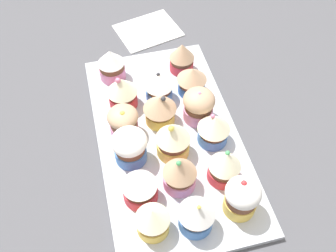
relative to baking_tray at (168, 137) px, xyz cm
name	(u,v)px	position (x,y,z in cm)	size (l,w,h in cm)	color
ground_plane	(168,143)	(0.00, 0.00, -2.10)	(180.00, 180.00, 3.00)	#4C4C51
baking_tray	(168,137)	(0.00, 0.00, 0.00)	(48.33, 26.92, 1.20)	silver
cupcake_0	(242,197)	(-17.58, -7.94, 4.55)	(5.91, 5.91, 7.94)	#EFC651
cupcake_1	(225,166)	(-11.20, -7.25, 4.29)	(5.66, 5.66, 7.54)	#D1333D
cupcake_2	(214,128)	(-2.99, -7.98, 4.18)	(6.13, 6.13, 7.16)	#477AC6
cupcake_3	(199,105)	(3.06, -6.88, 4.26)	(6.25, 6.25, 7.37)	pink
cupcake_4	(192,80)	(10.18, -7.57, 3.97)	(6.20, 6.20, 6.39)	#477AC6
cupcake_5	(182,57)	(17.11, -7.30, 4.21)	(5.47, 5.47, 7.05)	#D1333D
cupcake_6	(194,215)	(-18.62, 0.42, 4.51)	(5.97, 5.97, 7.76)	#477AC6
cupcake_7	(180,172)	(-10.77, 0.62, 4.54)	(5.88, 5.88, 8.02)	pink
cupcake_8	(172,139)	(-3.83, 0.12, 4.70)	(6.30, 6.30, 8.37)	#EFC651
cupcake_9	(160,109)	(4.00, 0.62, 4.24)	(6.50, 6.50, 7.19)	#EFC651
cupcake_10	(159,86)	(10.04, -0.57, 4.08)	(5.95, 5.95, 6.91)	#477AC6
cupcake_11	(153,220)	(-17.67, 6.86, 4.03)	(5.65, 5.65, 6.64)	#EFC651
cupcake_12	(140,187)	(-11.54, 7.67, 4.09)	(5.98, 5.98, 6.94)	#D1333D
cupcake_13	(130,146)	(-3.34, 7.83, 4.34)	(6.46, 6.46, 7.13)	#477AC6
cupcake_14	(123,121)	(2.96, 7.98, 3.90)	(5.87, 5.87, 6.66)	pink
cupcake_15	(122,91)	(10.09, 6.93, 4.38)	(6.21, 6.21, 7.61)	#D1333D
cupcake_16	(111,64)	(18.39, 7.86, 4.33)	(5.73, 5.73, 7.35)	pink
napkin	(148,30)	(33.43, -3.12, -0.30)	(11.77, 14.65, 0.60)	white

